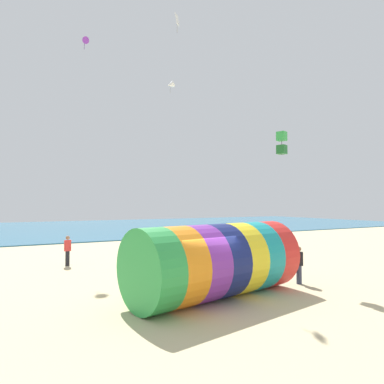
{
  "coord_description": "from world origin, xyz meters",
  "views": [
    {
      "loc": [
        -6.34,
        -11.15,
        3.72
      ],
      "look_at": [
        1.0,
        2.3,
        4.22
      ],
      "focal_mm": 32.0,
      "sensor_mm": 36.0,
      "label": 1
    }
  ],
  "objects_px": {
    "kite_handler": "(299,265)",
    "giant_inflatable_tube": "(217,261)",
    "kite_white_diamond": "(177,20)",
    "bystander_near_water": "(68,250)",
    "kite_green_box": "(282,143)",
    "kite_purple_delta": "(84,40)",
    "kite_white_delta": "(170,85)"
  },
  "relations": [
    {
      "from": "giant_inflatable_tube",
      "to": "kite_white_delta",
      "type": "bearing_deg",
      "value": 71.18
    },
    {
      "from": "kite_white_delta",
      "to": "kite_handler",
      "type": "bearing_deg",
      "value": -93.58
    },
    {
      "from": "bystander_near_water",
      "to": "kite_white_delta",
      "type": "bearing_deg",
      "value": 33.36
    },
    {
      "from": "kite_purple_delta",
      "to": "kite_white_delta",
      "type": "height_order",
      "value": "kite_purple_delta"
    },
    {
      "from": "kite_white_diamond",
      "to": "kite_white_delta",
      "type": "xyz_separation_m",
      "value": [
        3.45,
        8.45,
        -1.04
      ]
    },
    {
      "from": "kite_white_delta",
      "to": "giant_inflatable_tube",
      "type": "bearing_deg",
      "value": -108.82
    },
    {
      "from": "giant_inflatable_tube",
      "to": "kite_handler",
      "type": "height_order",
      "value": "giant_inflatable_tube"
    },
    {
      "from": "kite_handler",
      "to": "kite_white_diamond",
      "type": "xyz_separation_m",
      "value": [
        -2.43,
        7.87,
        14.64
      ]
    },
    {
      "from": "kite_white_diamond",
      "to": "kite_white_delta",
      "type": "bearing_deg",
      "value": 67.79
    },
    {
      "from": "kite_purple_delta",
      "to": "bystander_near_water",
      "type": "xyz_separation_m",
      "value": [
        -2.04,
        -6.24,
        -15.88
      ]
    },
    {
      "from": "kite_handler",
      "to": "giant_inflatable_tube",
      "type": "bearing_deg",
      "value": -178.57
    },
    {
      "from": "kite_white_diamond",
      "to": "bystander_near_water",
      "type": "bearing_deg",
      "value": 161.59
    },
    {
      "from": "kite_green_box",
      "to": "kite_purple_delta",
      "type": "distance_m",
      "value": 19.05
    },
    {
      "from": "kite_purple_delta",
      "to": "kite_white_diamond",
      "type": "bearing_deg",
      "value": -63.27
    },
    {
      "from": "kite_green_box",
      "to": "bystander_near_water",
      "type": "bearing_deg",
      "value": 137.76
    },
    {
      "from": "kite_white_diamond",
      "to": "kite_handler",
      "type": "bearing_deg",
      "value": -72.85
    },
    {
      "from": "kite_handler",
      "to": "bystander_near_water",
      "type": "bearing_deg",
      "value": 131.05
    },
    {
      "from": "giant_inflatable_tube",
      "to": "bystander_near_water",
      "type": "height_order",
      "value": "giant_inflatable_tube"
    },
    {
      "from": "kite_white_diamond",
      "to": "kite_purple_delta",
      "type": "bearing_deg",
      "value": 116.73
    },
    {
      "from": "kite_white_diamond",
      "to": "kite_purple_delta",
      "type": "xyz_separation_m",
      "value": [
        -4.19,
        8.32,
        1.28
      ]
    },
    {
      "from": "kite_handler",
      "to": "kite_white_diamond",
      "type": "height_order",
      "value": "kite_white_diamond"
    },
    {
      "from": "kite_white_diamond",
      "to": "kite_green_box",
      "type": "height_order",
      "value": "kite_white_diamond"
    },
    {
      "from": "kite_handler",
      "to": "kite_green_box",
      "type": "xyz_separation_m",
      "value": [
        0.52,
        1.61,
        5.95
      ]
    },
    {
      "from": "kite_handler",
      "to": "bystander_near_water",
      "type": "height_order",
      "value": "bystander_near_water"
    },
    {
      "from": "kite_white_diamond",
      "to": "giant_inflatable_tube",
      "type": "bearing_deg",
      "value": -105.08
    },
    {
      "from": "giant_inflatable_tube",
      "to": "kite_white_diamond",
      "type": "xyz_separation_m",
      "value": [
        2.15,
        7.99,
        14.07
      ]
    },
    {
      "from": "kite_white_diamond",
      "to": "kite_purple_delta",
      "type": "height_order",
      "value": "kite_purple_delta"
    },
    {
      "from": "giant_inflatable_tube",
      "to": "kite_white_diamond",
      "type": "bearing_deg",
      "value": 74.92
    },
    {
      "from": "giant_inflatable_tube",
      "to": "kite_white_delta",
      "type": "relative_size",
      "value": 6.67
    },
    {
      "from": "kite_white_diamond",
      "to": "kite_green_box",
      "type": "bearing_deg",
      "value": -64.76
    },
    {
      "from": "kite_handler",
      "to": "bystander_near_water",
      "type": "xyz_separation_m",
      "value": [
        -8.66,
        9.95,
        0.04
      ]
    },
    {
      "from": "kite_green_box",
      "to": "kite_white_delta",
      "type": "xyz_separation_m",
      "value": [
        0.5,
        14.71,
        7.64
      ]
    }
  ]
}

